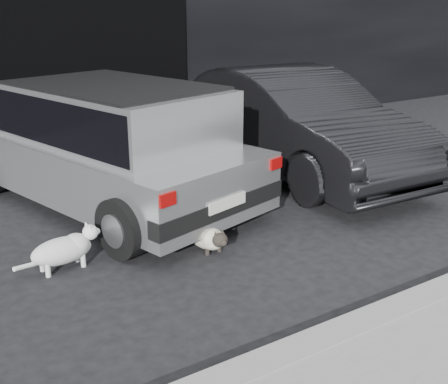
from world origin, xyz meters
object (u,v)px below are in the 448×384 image
silver_hatchback (110,139)px  cat_siamese (207,237)px  second_car (293,122)px  cat_white (66,249)px

silver_hatchback → cat_siamese: size_ratio=5.16×
silver_hatchback → second_car: (2.64, -0.14, -0.07)m
cat_siamese → cat_white: (-1.29, 0.35, 0.06)m
second_car → cat_white: size_ratio=5.19×
second_car → cat_white: second_car is taller
cat_siamese → second_car: bearing=-146.6°
silver_hatchback → cat_siamese: bearing=-96.0°
second_car → cat_siamese: second_car is taller
cat_siamese → cat_white: cat_white is taller
second_car → silver_hatchback: bearing=-179.8°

